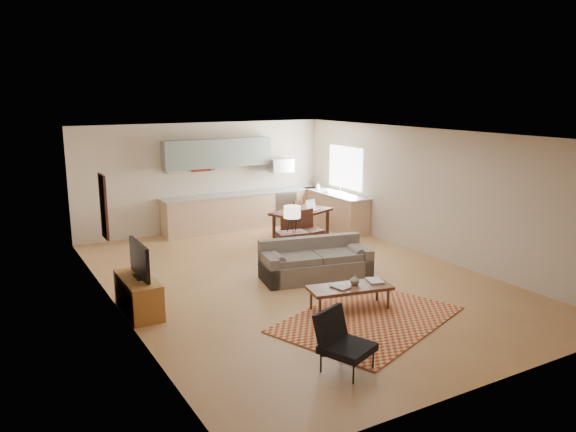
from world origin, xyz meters
TOP-DOWN VIEW (x-y plane):
  - room at (0.00, 0.00)m, footprint 9.00×9.00m
  - kitchen_counter_back at (0.90, 4.18)m, footprint 4.26×0.64m
  - kitchen_counter_right at (2.93, 3.00)m, footprint 0.64×2.26m
  - kitchen_range at (2.00, 4.18)m, footprint 0.62×0.62m
  - kitchen_microwave at (2.00, 4.20)m, footprint 0.62×0.40m
  - upper_cabinets at (0.30, 4.33)m, footprint 2.80×0.34m
  - window_right at (3.23, 3.00)m, footprint 0.02×1.40m
  - wall_art_left at (-3.21, 0.90)m, footprint 0.06×0.42m
  - triptych at (-0.10, 4.47)m, footprint 1.70×0.04m
  - rug at (-0.04, -2.23)m, footprint 3.27×2.77m
  - sofa at (0.33, -0.16)m, footprint 2.24×1.31m
  - coffee_table at (-0.04, -1.75)m, footprint 1.42×0.79m
  - book_a at (-0.31, -1.75)m, footprint 0.34×0.38m
  - book_b at (0.35, -1.72)m, footprint 0.43×0.46m
  - vase at (0.08, -1.72)m, footprint 0.19×0.19m
  - armchair at (-1.25, -3.38)m, footprint 0.86×0.86m
  - tv_credenza at (-2.99, -0.16)m, footprint 0.48×1.24m
  - tv at (-2.95, -0.16)m, footprint 0.10×0.95m
  - console_table at (0.38, 0.79)m, footprint 0.64×0.48m
  - table_lamp at (0.38, 0.79)m, footprint 0.37×0.37m
  - dining_table at (1.51, 2.31)m, footprint 1.65×1.30m
  - dining_chair_near at (1.33, 1.57)m, footprint 0.51×0.52m
  - dining_chair_far at (1.68, 3.06)m, footprint 0.56×0.57m
  - laptop at (1.80, 2.22)m, footprint 0.36×0.31m
  - soap_bottle at (2.83, 3.67)m, footprint 0.10×0.10m

SIDE VIEW (x-z plane):
  - rug at x=-0.04m, z-range 0.00..0.02m
  - coffee_table at x=-0.04m, z-range 0.00..0.41m
  - tv_credenza at x=-2.99m, z-range 0.00..0.57m
  - console_table at x=0.38m, z-range 0.00..0.69m
  - sofa at x=0.33m, z-range 0.00..0.73m
  - dining_table at x=1.51m, z-range 0.00..0.73m
  - armchair at x=-1.25m, z-range 0.00..0.76m
  - book_b at x=0.35m, z-range 0.40..0.42m
  - book_a at x=-0.31m, z-range 0.40..0.43m
  - dining_chair_far at x=1.68m, z-range 0.00..0.85m
  - dining_chair_near at x=1.33m, z-range 0.00..0.89m
  - kitchen_range at x=2.00m, z-range 0.00..0.90m
  - kitchen_counter_back at x=0.90m, z-range 0.00..0.92m
  - kitchen_counter_right at x=2.93m, z-range 0.00..0.92m
  - vase at x=0.08m, z-range 0.40..0.56m
  - laptop at x=1.80m, z-range 0.73..0.97m
  - tv at x=-2.95m, z-range 0.57..1.14m
  - table_lamp at x=0.38m, z-range 0.69..1.23m
  - soap_bottle at x=2.83m, z-range 0.92..1.11m
  - room at x=0.00m, z-range -3.15..5.85m
  - kitchen_microwave at x=2.00m, z-range 1.38..1.73m
  - window_right at x=3.23m, z-range 1.02..2.08m
  - wall_art_left at x=-3.21m, z-range 1.00..2.10m
  - triptych at x=-0.10m, z-range 1.50..2.00m
  - upper_cabinets at x=0.30m, z-range 1.60..2.30m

